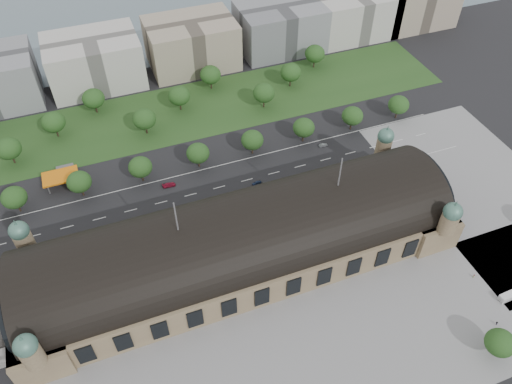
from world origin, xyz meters
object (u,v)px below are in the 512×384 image
object	(u,v)px
traffic_car_5	(323,145)
traffic_car_6	(350,166)
bus_mid	(258,195)
parked_car_5	(90,255)
petrol_station	(63,174)
parked_car_2	(106,243)
parked_car_6	(149,239)
bus_east	(255,195)
parked_car_3	(42,260)
traffic_car_3	(169,185)
parked_car_1	(61,263)
parked_car_0	(36,261)
van_south	(507,297)
parked_car_4	(80,251)
pedestrian_4	(496,323)
traffic_car_4	(257,183)
pedestrian_0	(474,276)
bus_west	(154,223)

from	to	relation	value
traffic_car_5	traffic_car_6	world-z (taller)	traffic_car_6
bus_mid	parked_car_5	bearing A→B (deg)	95.70
petrol_station	parked_car_2	world-z (taller)	petrol_station
parked_car_6	bus_east	world-z (taller)	bus_east
parked_car_3	parked_car_5	xyz separation A→B (m)	(16.17, -4.00, -0.02)
traffic_car_6	parked_car_2	size ratio (longest dim) A/B	0.93
traffic_car_5	parked_car_2	xyz separation A→B (m)	(-98.19, -21.74, 0.15)
traffic_car_3	traffic_car_6	distance (m)	76.08
parked_car_3	parked_car_1	bearing A→B (deg)	34.77
traffic_car_6	bus_mid	distance (m)	42.89
parked_car_6	bus_mid	distance (m)	45.50
traffic_car_6	parked_car_0	bearing A→B (deg)	-89.91
parked_car_3	van_south	xyz separation A→B (m)	(142.67, -70.76, 0.56)
parked_car_1	parked_car_4	size ratio (longest dim) A/B	1.19
bus_east	pedestrian_4	xyz separation A→B (m)	(51.93, -79.38, -0.97)
traffic_car_6	van_south	size ratio (longest dim) A/B	0.83
traffic_car_4	pedestrian_0	size ratio (longest dim) A/B	2.49
traffic_car_3	bus_west	bearing A→B (deg)	154.37
parked_car_0	parked_car_2	size ratio (longest dim) A/B	0.88
traffic_car_6	parked_car_1	bearing A→B (deg)	-87.85
parked_car_3	pedestrian_0	distance (m)	150.57
traffic_car_4	parked_car_5	size ratio (longest dim) A/B	0.85
parked_car_0	parked_car_6	xyz separation A→B (m)	(39.43, -4.00, -0.07)
parked_car_2	parked_car_5	distance (m)	7.34
traffic_car_6	parked_car_6	world-z (taller)	parked_car_6
parked_car_2	parked_car_3	xyz separation A→B (m)	(-22.53, 0.33, -0.12)
petrol_station	bus_mid	xyz separation A→B (m)	(70.65, -38.28, -1.15)
petrol_station	van_south	world-z (taller)	petrol_station
parked_car_1	parked_car_2	size ratio (longest dim) A/B	1.01
traffic_car_5	van_south	bearing A→B (deg)	-162.71
traffic_car_3	traffic_car_4	xyz separation A→B (m)	(33.76, -11.51, -0.09)
bus_mid	bus_east	size ratio (longest dim) A/B	1.02
parked_car_3	pedestrian_0	bearing A→B (deg)	44.76
parked_car_0	bus_mid	xyz separation A→B (m)	(84.51, 2.00, 1.02)
traffic_car_5	parked_car_4	world-z (taller)	parked_car_4
parked_car_0	parked_car_3	size ratio (longest dim) A/B	1.21
petrol_station	traffic_car_3	xyz separation A→B (m)	(39.06, -19.41, -2.18)
parked_car_2	parked_car_1	bearing A→B (deg)	-98.50
traffic_car_6	pedestrian_0	bearing A→B (deg)	9.17
parked_car_6	traffic_car_5	bearing A→B (deg)	84.62
traffic_car_4	traffic_car_6	world-z (taller)	traffic_car_6
traffic_car_6	bus_east	world-z (taller)	bus_east
parked_car_5	pedestrian_0	distance (m)	134.18
parked_car_3	van_south	world-z (taller)	van_south
parked_car_5	petrol_station	bearing A→B (deg)	151.91
parked_car_3	parked_car_4	bearing A→B (deg)	64.89
parked_car_3	pedestrian_0	xyz separation A→B (m)	(138.18, -59.82, 0.12)
traffic_car_6	parked_car_0	distance (m)	127.39
parked_car_0	parked_car_5	world-z (taller)	parked_car_0
pedestrian_0	parked_car_6	bearing A→B (deg)	151.74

